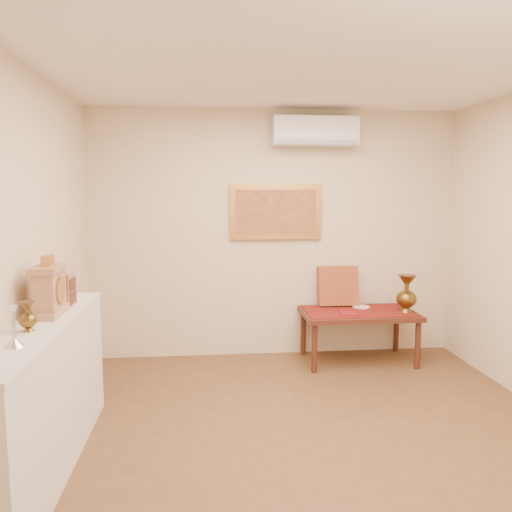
{
  "coord_description": "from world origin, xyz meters",
  "views": [
    {
      "loc": [
        -0.76,
        -3.18,
        1.8
      ],
      "look_at": [
        -0.33,
        1.15,
        1.25
      ],
      "focal_mm": 35.0,
      "sensor_mm": 36.0,
      "label": 1
    }
  ],
  "objects": [
    {
      "name": "floor",
      "position": [
        0.0,
        0.0,
        0.0
      ],
      "size": [
        4.5,
        4.5,
        0.0
      ],
      "primitive_type": "plane",
      "color": "brown",
      "rests_on": "ground"
    },
    {
      "name": "ceiling",
      "position": [
        0.0,
        0.0,
        2.7
      ],
      "size": [
        4.5,
        4.5,
        0.0
      ],
      "primitive_type": "plane",
      "rotation": [
        3.14,
        0.0,
        0.0
      ],
      "color": "white",
      "rests_on": "ground"
    },
    {
      "name": "wall_back",
      "position": [
        0.0,
        2.25,
        1.35
      ],
      "size": [
        4.0,
        0.02,
        2.7
      ],
      "primitive_type": "cube",
      "color": "beige",
      "rests_on": "ground"
    },
    {
      "name": "wall_left",
      "position": [
        -2.0,
        0.0,
        1.35
      ],
      "size": [
        0.02,
        4.5,
        2.7
      ],
      "primitive_type": "cube",
      "color": "beige",
      "rests_on": "ground"
    },
    {
      "name": "candlestick",
      "position": [
        -1.8,
        -0.47,
        1.09
      ],
      "size": [
        0.11,
        0.11,
        0.23
      ],
      "primitive_type": null,
      "color": "silver",
      "rests_on": "display_ledge"
    },
    {
      "name": "brass_urn_small",
      "position": [
        -1.83,
        -0.15,
        1.1
      ],
      "size": [
        0.1,
        0.1,
        0.23
      ],
      "primitive_type": null,
      "color": "brown",
      "rests_on": "display_ledge"
    },
    {
      "name": "table_cloth",
      "position": [
        0.85,
        1.88,
        0.55
      ],
      "size": [
        1.14,
        0.59,
        0.01
      ],
      "primitive_type": "cube",
      "color": "maroon",
      "rests_on": "low_table"
    },
    {
      "name": "brass_urn_tall",
      "position": [
        1.33,
        1.79,
        0.8
      ],
      "size": [
        0.21,
        0.21,
        0.48
      ],
      "primitive_type": null,
      "color": "brown",
      "rests_on": "table_cloth"
    },
    {
      "name": "plate",
      "position": [
        0.92,
        2.02,
        0.56
      ],
      "size": [
        0.18,
        0.18,
        0.01
      ],
      "primitive_type": "cylinder",
      "color": "silver",
      "rests_on": "table_cloth"
    },
    {
      "name": "menu",
      "position": [
        0.71,
        1.77,
        0.56
      ],
      "size": [
        0.21,
        0.27,
        0.01
      ],
      "primitive_type": "cube",
      "rotation": [
        0.0,
        0.0,
        -0.12
      ],
      "color": "maroon",
      "rests_on": "table_cloth"
    },
    {
      "name": "cushion",
      "position": [
        0.69,
        2.15,
        0.78
      ],
      "size": [
        0.44,
        0.19,
        0.45
      ],
      "primitive_type": "cube",
      "rotation": [
        -0.21,
        0.0,
        0.0
      ],
      "color": "maroon",
      "rests_on": "table_cloth"
    },
    {
      "name": "display_ledge",
      "position": [
        -1.82,
        0.0,
        0.49
      ],
      "size": [
        0.37,
        2.02,
        0.98
      ],
      "color": "silver",
      "rests_on": "floor"
    },
    {
      "name": "mantel_clock",
      "position": [
        -1.82,
        0.24,
        1.15
      ],
      "size": [
        0.17,
        0.36,
        0.41
      ],
      "color": "tan",
      "rests_on": "display_ledge"
    },
    {
      "name": "wooden_chest",
      "position": [
        -1.82,
        0.53,
        1.1
      ],
      "size": [
        0.16,
        0.21,
        0.24
      ],
      "color": "tan",
      "rests_on": "display_ledge"
    },
    {
      "name": "low_table",
      "position": [
        0.85,
        1.88,
        0.48
      ],
      "size": [
        1.2,
        0.7,
        0.55
      ],
      "color": "#492116",
      "rests_on": "floor"
    },
    {
      "name": "painting",
      "position": [
        0.0,
        2.22,
        1.6
      ],
      "size": [
        1.0,
        0.06,
        0.6
      ],
      "color": "#BE7F3C",
      "rests_on": "wall_back"
    },
    {
      "name": "ac_unit",
      "position": [
        0.4,
        2.12,
        2.45
      ],
      "size": [
        0.9,
        0.25,
        0.3
      ],
      "color": "silver",
      "rests_on": "wall_back"
    }
  ]
}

